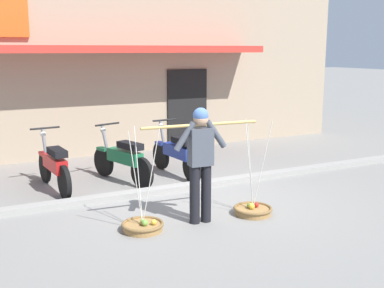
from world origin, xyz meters
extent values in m
plane|color=gray|center=(0.00, 0.00, 0.00)|extent=(90.00, 90.00, 0.00)
cube|color=gray|center=(0.00, 0.70, 0.05)|extent=(20.00, 0.24, 0.10)
cylinder|color=black|center=(-0.52, -0.89, 0.43)|extent=(0.15, 0.15, 0.86)
cylinder|color=black|center=(-0.34, -0.91, 0.43)|extent=(0.15, 0.15, 0.86)
cube|color=#474C56|center=(-0.43, -0.90, 1.13)|extent=(0.35, 0.23, 0.54)
sphere|color=tan|center=(-0.43, -0.90, 1.53)|extent=(0.21, 0.21, 0.21)
sphere|color=#4C70B2|center=(-0.43, -0.90, 1.58)|extent=(0.22, 0.22, 0.22)
cylinder|color=#474C56|center=(-0.67, -0.88, 1.30)|extent=(0.34, 0.12, 0.43)
cylinder|color=#474C56|center=(-0.19, -0.92, 1.30)|extent=(0.34, 0.12, 0.43)
cylinder|color=tan|center=(-0.43, -0.90, 1.45)|extent=(1.76, 0.18, 0.04)
cylinder|color=#9E7542|center=(-1.31, -0.83, 0.04)|extent=(0.55, 0.55, 0.09)
torus|color=brown|center=(-1.31, -0.83, 0.10)|extent=(0.60, 0.60, 0.05)
sphere|color=#73B244|center=(-1.31, -0.83, 0.13)|extent=(0.08, 0.08, 0.08)
sphere|color=#6EAA41|center=(-1.30, -0.90, 0.14)|extent=(0.09, 0.09, 0.09)
sphere|color=red|center=(-1.31, -0.88, 0.13)|extent=(0.08, 0.08, 0.08)
sphere|color=gold|center=(-1.18, -0.92, 0.13)|extent=(0.08, 0.08, 0.08)
cylinder|color=silver|center=(-1.31, -0.71, 0.77)|extent=(0.01, 0.27, 1.36)
cylinder|color=silver|center=(-1.42, -0.90, 0.77)|extent=(0.23, 0.14, 1.36)
cylinder|color=silver|center=(-1.20, -0.90, 0.77)|extent=(0.23, 0.14, 1.36)
cylinder|color=#9E7542|center=(0.45, -0.97, 0.04)|extent=(0.55, 0.55, 0.09)
torus|color=brown|center=(0.45, -0.97, 0.10)|extent=(0.60, 0.60, 0.05)
sphere|color=#B3201C|center=(0.53, -0.94, 0.13)|extent=(0.08, 0.08, 0.08)
sphere|color=#77B846|center=(0.42, -0.91, 0.13)|extent=(0.08, 0.08, 0.08)
sphere|color=yellow|center=(0.42, -0.98, 0.14)|extent=(0.10, 0.10, 0.10)
cylinder|color=silver|center=(0.45, -0.84, 0.77)|extent=(0.01, 0.27, 1.36)
cylinder|color=silver|center=(0.34, -1.03, 0.77)|extent=(0.23, 0.14, 1.36)
cylinder|color=silver|center=(0.56, -1.03, 0.77)|extent=(0.23, 0.14, 1.36)
cylinder|color=black|center=(-2.08, 2.35, 0.29)|extent=(0.13, 0.58, 0.58)
cylinder|color=black|center=(-1.97, 1.12, 0.29)|extent=(0.13, 0.58, 0.58)
cube|color=red|center=(-2.08, 2.35, 0.55)|extent=(0.16, 0.29, 0.06)
cube|color=red|center=(-2.02, 1.64, 0.51)|extent=(0.28, 0.91, 0.24)
cube|color=black|center=(-2.00, 1.46, 0.75)|extent=(0.27, 0.58, 0.12)
cylinder|color=slate|center=(-2.07, 2.25, 0.68)|extent=(0.09, 0.30, 0.76)
cylinder|color=black|center=(-2.07, 2.17, 1.07)|extent=(0.54, 0.08, 0.04)
sphere|color=silver|center=(-2.08, 2.33, 0.93)|extent=(0.11, 0.11, 0.11)
cylinder|color=black|center=(-0.95, 2.28, 0.29)|extent=(0.25, 0.58, 0.58)
cylinder|color=black|center=(-0.58, 1.10, 0.29)|extent=(0.25, 0.58, 0.58)
cube|color=#19663D|center=(-0.95, 2.28, 0.55)|extent=(0.22, 0.31, 0.06)
cube|color=#19663D|center=(-0.74, 1.59, 0.51)|extent=(0.46, 0.92, 0.24)
cube|color=black|center=(-0.68, 1.42, 0.75)|extent=(0.38, 0.60, 0.12)
cylinder|color=slate|center=(-0.92, 2.19, 0.68)|extent=(0.15, 0.30, 0.76)
cylinder|color=black|center=(-0.90, 2.11, 1.07)|extent=(0.53, 0.20, 0.04)
sphere|color=silver|center=(-0.95, 2.26, 0.93)|extent=(0.11, 0.11, 0.11)
cylinder|color=black|center=(0.30, 2.30, 0.29)|extent=(0.14, 0.59, 0.58)
cylinder|color=black|center=(0.42, 1.07, 0.29)|extent=(0.14, 0.59, 0.58)
cube|color=navy|center=(0.30, 2.30, 0.55)|extent=(0.17, 0.29, 0.06)
cube|color=navy|center=(0.37, 1.58, 0.51)|extent=(0.29, 0.92, 0.24)
cube|color=black|center=(0.39, 1.40, 0.75)|extent=(0.27, 0.58, 0.12)
cylinder|color=slate|center=(0.31, 2.20, 0.68)|extent=(0.09, 0.30, 0.76)
cylinder|color=black|center=(0.32, 2.12, 1.07)|extent=(0.54, 0.09, 0.04)
sphere|color=silver|center=(0.30, 2.28, 0.93)|extent=(0.11, 0.11, 0.11)
cube|color=tan|center=(-0.13, 6.66, 2.10)|extent=(13.00, 5.00, 4.20)
cube|color=red|center=(-0.13, 3.66, 2.50)|extent=(7.15, 1.00, 0.16)
cube|color=black|center=(1.82, 4.14, 1.00)|extent=(1.10, 0.06, 2.00)
camera|label=1|loc=(-3.52, -6.79, 2.50)|focal=44.55mm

